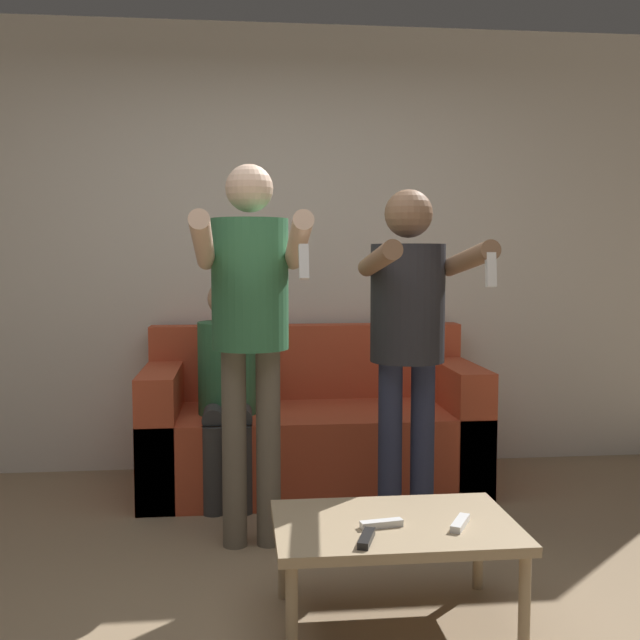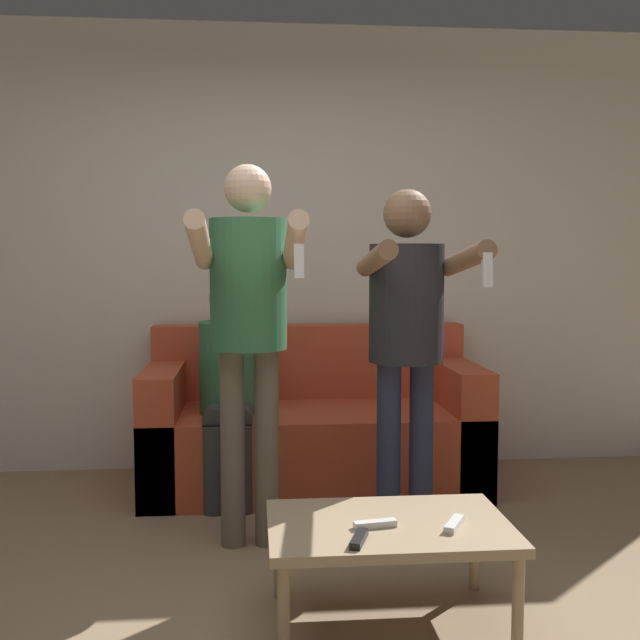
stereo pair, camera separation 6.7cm
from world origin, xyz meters
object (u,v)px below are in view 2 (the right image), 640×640
object	(u,v)px
remote_mid	(454,524)
person_standing_right	(407,322)
person_standing_left	(249,308)
person_seated	(229,377)
couch	(313,432)
coffee_table	(389,533)
remote_near	(359,539)
remote_far	(375,524)

from	to	relation	value
remote_mid	person_standing_right	bearing A→B (deg)	89.94
person_standing_left	person_seated	bearing A→B (deg)	99.20
couch	person_standing_left	xyz separation A→B (m)	(-0.35, -0.89, 0.77)
couch	coffee_table	world-z (taller)	couch
person_standing_left	remote_near	xyz separation A→B (m)	(0.36, -0.94, -0.70)
person_standing_left	remote_near	bearing A→B (deg)	-68.96
person_standing_right	person_seated	bearing A→B (deg)	139.18
coffee_table	remote_near	world-z (taller)	remote_near
couch	remote_far	bearing A→B (deg)	-87.27
coffee_table	remote_far	bearing A→B (deg)	-139.59
couch	remote_far	size ratio (longest dim) A/B	12.14
remote_near	person_standing_right	bearing A→B (deg)	69.60
person_standing_right	coffee_table	bearing A→B (deg)	-105.94
couch	person_standing_right	size ratio (longest dim) A/B	1.16
couch	person_standing_right	world-z (taller)	person_standing_right
remote_near	remote_far	world-z (taller)	same
remote_far	remote_near	bearing A→B (deg)	-120.20
person_standing_left	remote_mid	bearing A→B (deg)	-49.61
person_standing_left	coffee_table	size ratio (longest dim) A/B	2.00
remote_near	person_standing_left	bearing A→B (deg)	111.04
coffee_table	remote_mid	distance (m)	0.23
remote_near	remote_far	distance (m)	0.15
person_standing_right	remote_near	world-z (taller)	person_standing_right
person_standing_right	couch	bearing A→B (deg)	111.73
remote_near	remote_far	size ratio (longest dim) A/B	1.00
person_seated	remote_far	distance (m)	1.64
person_seated	remote_near	world-z (taller)	person_seated
coffee_table	remote_near	bearing A→B (deg)	-126.65
coffee_table	remote_near	xyz separation A→B (m)	(-0.13, -0.18, 0.05)
person_seated	remote_near	xyz separation A→B (m)	(0.48, -1.65, -0.28)
person_seated	coffee_table	size ratio (longest dim) A/B	1.39
coffee_table	person_standing_right	bearing A→B (deg)	74.06
person_standing_right	remote_near	xyz separation A→B (m)	(-0.35, -0.94, -0.63)
person_seated	remote_far	size ratio (longest dim) A/B	7.70
person_seated	remote_mid	distance (m)	1.77
remote_far	couch	bearing A→B (deg)	92.73
remote_near	remote_mid	xyz separation A→B (m)	(0.35, 0.11, 0.00)
person_standing_right	remote_mid	size ratio (longest dim) A/B	10.85
couch	person_standing_left	world-z (taller)	person_standing_left
coffee_table	person_standing_left	bearing A→B (deg)	122.87
person_standing_right	coffee_table	world-z (taller)	person_standing_right
person_standing_left	remote_near	world-z (taller)	person_standing_left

